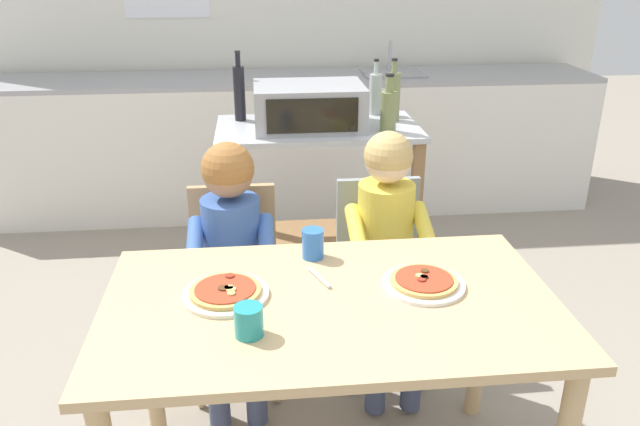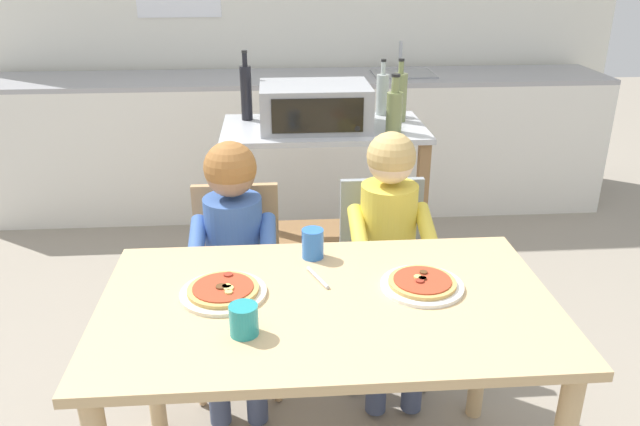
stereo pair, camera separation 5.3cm
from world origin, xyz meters
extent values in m
plane|color=gray|center=(0.00, 1.16, 0.00)|extent=(11.60, 11.60, 0.00)
cube|color=white|center=(0.00, 2.96, 1.35)|extent=(4.58, 0.12, 2.70)
cube|color=silver|center=(0.00, 2.55, 0.44)|extent=(4.13, 0.60, 0.88)
cube|color=#9E9EA3|center=(0.00, 2.55, 0.90)|extent=(4.13, 0.60, 0.03)
cube|color=gray|center=(0.72, 2.55, 0.91)|extent=(0.40, 0.33, 0.02)
cylinder|color=#B7BABF|center=(0.72, 2.67, 1.01)|extent=(0.02, 0.02, 0.20)
cube|color=#B7BABF|center=(0.09, 1.28, 0.90)|extent=(0.95, 0.52, 0.02)
cube|color=olive|center=(0.09, 1.28, 0.32)|extent=(0.87, 0.48, 0.02)
cube|color=olive|center=(-0.34, 1.06, 0.44)|extent=(0.05, 0.05, 0.89)
cube|color=olive|center=(0.53, 1.06, 0.44)|extent=(0.05, 0.05, 0.89)
cube|color=olive|center=(-0.34, 1.50, 0.44)|extent=(0.05, 0.05, 0.89)
cube|color=olive|center=(0.53, 1.50, 0.44)|extent=(0.05, 0.05, 0.89)
cube|color=#999BA0|center=(0.05, 1.27, 1.01)|extent=(0.50, 0.35, 0.20)
cube|color=black|center=(0.05, 1.09, 1.01)|extent=(0.40, 0.01, 0.15)
cylinder|color=black|center=(0.22, 1.08, 0.95)|extent=(0.02, 0.01, 0.02)
cylinder|color=#ADB7B2|center=(0.40, 1.49, 1.01)|extent=(0.06, 0.06, 0.20)
cylinder|color=#ADB7B2|center=(0.40, 1.49, 1.14)|extent=(0.02, 0.02, 0.06)
cylinder|color=black|center=(0.40, 1.49, 1.18)|extent=(0.03, 0.03, 0.01)
cylinder|color=olive|center=(0.46, 1.35, 1.02)|extent=(0.07, 0.07, 0.23)
cylinder|color=olive|center=(0.46, 1.35, 1.17)|extent=(0.03, 0.03, 0.06)
cylinder|color=black|center=(0.46, 1.35, 1.20)|extent=(0.03, 0.03, 0.01)
cylinder|color=olive|center=(0.40, 1.15, 1.00)|extent=(0.07, 0.07, 0.18)
cylinder|color=olive|center=(0.40, 1.15, 1.13)|extent=(0.04, 0.04, 0.07)
cylinder|color=black|center=(0.40, 1.15, 1.17)|extent=(0.04, 0.04, 0.01)
cylinder|color=black|center=(-0.27, 1.43, 1.04)|extent=(0.05, 0.05, 0.26)
cylinder|color=black|center=(-0.27, 1.43, 1.20)|extent=(0.02, 0.02, 0.06)
cylinder|color=black|center=(-0.27, 1.43, 1.24)|extent=(0.03, 0.03, 0.01)
cube|color=tan|center=(0.00, 0.00, 0.72)|extent=(1.33, 0.78, 0.03)
cylinder|color=tan|center=(-0.61, 0.33, 0.35)|extent=(0.06, 0.06, 0.71)
cylinder|color=tan|center=(0.61, 0.33, 0.35)|extent=(0.06, 0.06, 0.71)
cube|color=tan|center=(-0.31, 0.61, 0.44)|extent=(0.36, 0.36, 0.04)
cube|color=tan|center=(-0.31, 0.77, 0.63)|extent=(0.34, 0.03, 0.38)
cylinder|color=tan|center=(-0.16, 0.46, 0.22)|extent=(0.03, 0.03, 0.42)
cylinder|color=tan|center=(-0.46, 0.46, 0.22)|extent=(0.03, 0.03, 0.42)
cylinder|color=tan|center=(-0.16, 0.76, 0.22)|extent=(0.03, 0.03, 0.42)
cylinder|color=tan|center=(-0.46, 0.76, 0.22)|extent=(0.03, 0.03, 0.42)
cube|color=gray|center=(0.29, 0.63, 0.44)|extent=(0.36, 0.36, 0.04)
cube|color=gray|center=(0.29, 0.79, 0.63)|extent=(0.34, 0.03, 0.38)
cylinder|color=gray|center=(0.44, 0.48, 0.22)|extent=(0.03, 0.03, 0.42)
cylinder|color=gray|center=(0.14, 0.48, 0.22)|extent=(0.03, 0.03, 0.42)
cylinder|color=gray|center=(0.44, 0.78, 0.22)|extent=(0.03, 0.03, 0.42)
cylinder|color=gray|center=(0.14, 0.78, 0.22)|extent=(0.03, 0.03, 0.42)
cube|color=#424C6B|center=(-0.24, 0.47, 0.48)|extent=(0.10, 0.30, 0.10)
cylinder|color=#424C6B|center=(-0.24, 0.34, 0.24)|extent=(0.08, 0.08, 0.44)
cube|color=#424C6B|center=(-0.38, 0.47, 0.48)|extent=(0.10, 0.30, 0.10)
cylinder|color=#424C6B|center=(-0.38, 0.34, 0.24)|extent=(0.08, 0.08, 0.44)
cylinder|color=#3D60A8|center=(-0.18, 0.51, 0.69)|extent=(0.06, 0.26, 0.15)
cylinder|color=#3D60A8|center=(-0.44, 0.51, 0.69)|extent=(0.06, 0.26, 0.15)
cylinder|color=#3D60A8|center=(-0.31, 0.61, 0.65)|extent=(0.22, 0.22, 0.35)
sphere|color=#A37556|center=(-0.31, 0.61, 0.93)|extent=(0.19, 0.19, 0.19)
sphere|color=#9E6633|center=(-0.31, 0.61, 0.95)|extent=(0.19, 0.19, 0.19)
cube|color=#424C6B|center=(0.36, 0.49, 0.48)|extent=(0.10, 0.30, 0.10)
cylinder|color=#424C6B|center=(0.36, 0.36, 0.24)|extent=(0.08, 0.08, 0.44)
cube|color=#424C6B|center=(0.22, 0.49, 0.48)|extent=(0.10, 0.30, 0.10)
cylinder|color=#424C6B|center=(0.22, 0.36, 0.24)|extent=(0.08, 0.08, 0.44)
cylinder|color=yellow|center=(0.42, 0.53, 0.70)|extent=(0.06, 0.26, 0.15)
cylinder|color=yellow|center=(0.16, 0.53, 0.70)|extent=(0.06, 0.26, 0.15)
cylinder|color=yellow|center=(0.29, 0.63, 0.67)|extent=(0.22, 0.22, 0.37)
sphere|color=beige|center=(0.29, 0.63, 0.95)|extent=(0.18, 0.18, 0.18)
sphere|color=tan|center=(0.29, 0.63, 0.97)|extent=(0.19, 0.19, 0.19)
cylinder|color=beige|center=(-0.31, 0.05, 0.74)|extent=(0.26, 0.26, 0.01)
cylinder|color=tan|center=(-0.31, 0.05, 0.75)|extent=(0.21, 0.21, 0.01)
cylinder|color=#B23D23|center=(-0.31, 0.05, 0.76)|extent=(0.18, 0.18, 0.00)
cylinder|color=#563319|center=(-0.31, 0.05, 0.77)|extent=(0.03, 0.03, 0.01)
cylinder|color=#DBC666|center=(-0.29, 0.05, 0.77)|extent=(0.03, 0.03, 0.01)
cylinder|color=#DBC666|center=(-0.29, 0.04, 0.77)|extent=(0.03, 0.03, 0.01)
cylinder|color=maroon|center=(-0.29, 0.12, 0.77)|extent=(0.03, 0.03, 0.01)
cylinder|color=#DBC666|center=(-0.29, 0.02, 0.77)|extent=(0.02, 0.02, 0.01)
cylinder|color=white|center=(0.29, 0.05, 0.74)|extent=(0.25, 0.25, 0.01)
cylinder|color=tan|center=(0.29, 0.05, 0.75)|extent=(0.20, 0.20, 0.01)
cylinder|color=#B23D23|center=(0.29, 0.05, 0.76)|extent=(0.17, 0.17, 0.00)
cylinder|color=#563319|center=(0.30, 0.09, 0.77)|extent=(0.02, 0.02, 0.01)
cylinder|color=maroon|center=(0.28, 0.04, 0.77)|extent=(0.03, 0.03, 0.01)
cylinder|color=#563319|center=(0.29, 0.05, 0.77)|extent=(0.02, 0.02, 0.01)
cylinder|color=#DBC666|center=(0.28, 0.06, 0.77)|extent=(0.02, 0.02, 0.01)
cylinder|color=#563319|center=(0.29, 0.05, 0.77)|extent=(0.02, 0.02, 0.01)
cylinder|color=blue|center=(-0.03, 0.28, 0.79)|extent=(0.07, 0.07, 0.10)
cylinder|color=teal|center=(-0.24, -0.16, 0.78)|extent=(0.08, 0.08, 0.09)
cylinder|color=#B7BABF|center=(-0.02, 0.13, 0.74)|extent=(0.06, 0.13, 0.01)
camera|label=1|loc=(-0.19, -1.58, 1.69)|focal=35.25mm
camera|label=2|loc=(-0.14, -1.58, 1.69)|focal=35.25mm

